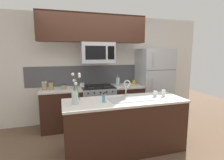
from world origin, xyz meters
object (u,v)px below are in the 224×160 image
at_px(sink_faucet, 127,86).
at_px(dish_soap_bottle, 104,98).
at_px(microwave, 97,53).
at_px(refrigerator, 153,84).
at_px(storage_jar_medium, 51,86).
at_px(banana_bunch, 131,85).
at_px(french_press, 118,81).
at_px(storage_jar_squat, 82,85).
at_px(storage_jar_tall, 44,86).
at_px(coffee_tin, 134,82).
at_px(spare_glass, 164,93).
at_px(flower_vase, 75,95).
at_px(drinking_glass, 155,94).
at_px(stove_range, 98,105).
at_px(storage_jar_short, 64,87).

bearing_deg(sink_faucet, dish_soap_bottle, -153.67).
distance_m(microwave, refrigerator, 1.69).
relative_size(storage_jar_medium, sink_faucet, 0.59).
bearing_deg(sink_faucet, banana_bunch, 62.59).
bearing_deg(microwave, french_press, 8.86).
bearing_deg(storage_jar_squat, sink_faucet, -58.36).
bearing_deg(storage_jar_tall, french_press, 2.60).
distance_m(storage_jar_medium, coffee_tin, 1.98).
distance_m(microwave, sink_faucet, 1.23).
xyz_separation_m(spare_glass, flower_vase, (-1.60, -0.03, 0.09)).
bearing_deg(flower_vase, storage_jar_medium, 108.53).
bearing_deg(storage_jar_squat, microwave, -9.58).
height_order(storage_jar_squat, drinking_glass, storage_jar_squat).
relative_size(stove_range, french_press, 3.48).
bearing_deg(storage_jar_squat, stove_range, -6.23).
bearing_deg(flower_vase, stove_range, 63.67).
bearing_deg(drinking_glass, coffee_tin, 83.82).
relative_size(microwave, spare_glass, 6.37).
bearing_deg(stove_range, drinking_glass, -55.69).
bearing_deg(storage_jar_tall, coffee_tin, 1.79).
distance_m(french_press, spare_glass, 1.36).
height_order(refrigerator, drinking_glass, refrigerator).
height_order(microwave, coffee_tin, microwave).
bearing_deg(french_press, microwave, -171.14).
relative_size(french_press, coffee_tin, 2.43).
bearing_deg(dish_soap_bottle, flower_vase, 174.50).
xyz_separation_m(storage_jar_short, french_press, (1.28, 0.10, 0.05)).
height_order(microwave, sink_faucet, microwave).
relative_size(spare_glass, flower_vase, 0.24).
height_order(banana_bunch, dish_soap_bottle, dish_soap_bottle).
bearing_deg(flower_vase, storage_jar_short, 96.58).
xyz_separation_m(storage_jar_short, drinking_glass, (1.58, -1.16, -0.00)).
bearing_deg(storage_jar_medium, refrigerator, 1.19).
relative_size(stove_range, dish_soap_bottle, 5.64).
bearing_deg(flower_vase, storage_jar_tall, 113.69).
xyz_separation_m(storage_jar_tall, banana_bunch, (2.00, -0.04, -0.07)).
relative_size(microwave, coffee_tin, 6.77).
bearing_deg(storage_jar_short, coffee_tin, 2.98).
height_order(refrigerator, storage_jar_short, refrigerator).
bearing_deg(storage_jar_squat, storage_jar_medium, -174.03).
distance_m(french_press, drinking_glass, 1.30).
distance_m(stove_range, banana_bunch, 0.96).
height_order(storage_jar_short, banana_bunch, storage_jar_short).
height_order(refrigerator, dish_soap_bottle, refrigerator).
bearing_deg(banana_bunch, refrigerator, 6.99).
bearing_deg(banana_bunch, storage_jar_short, 179.25).
relative_size(microwave, french_press, 2.79).
distance_m(dish_soap_bottle, flower_vase, 0.46).
xyz_separation_m(storage_jar_medium, dish_soap_bottle, (0.86, -1.26, -0.02)).
bearing_deg(drinking_glass, flower_vase, -177.93).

